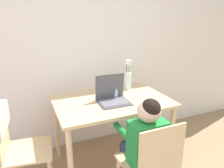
{
  "coord_description": "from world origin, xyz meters",
  "views": [
    {
      "loc": [
        -0.51,
        -0.24,
        1.6
      ],
      "look_at": [
        0.29,
        1.62,
        0.94
      ],
      "focal_mm": 35.0,
      "sensor_mm": 36.0,
      "label": 1
    }
  ],
  "objects_px": {
    "chair_occupied": "(151,166)",
    "flower_vase": "(128,78)",
    "person_seated": "(144,138)",
    "chair_spare": "(12,137)",
    "water_bottle": "(115,89)",
    "laptop": "(112,96)"
  },
  "relations": [
    {
      "from": "chair_occupied",
      "to": "flower_vase",
      "type": "distance_m",
      "value": 1.06
    },
    {
      "from": "person_seated",
      "to": "laptop",
      "type": "xyz_separation_m",
      "value": [
        -0.05,
        0.53,
        0.19
      ]
    },
    {
      "from": "laptop",
      "to": "water_bottle",
      "type": "height_order",
      "value": "laptop"
    },
    {
      "from": "chair_occupied",
      "to": "person_seated",
      "type": "distance_m",
      "value": 0.22
    },
    {
      "from": "laptop",
      "to": "water_bottle",
      "type": "xyz_separation_m",
      "value": [
        0.08,
        0.1,
        0.03
      ]
    },
    {
      "from": "person_seated",
      "to": "water_bottle",
      "type": "height_order",
      "value": "person_seated"
    },
    {
      "from": "chair_spare",
      "to": "water_bottle",
      "type": "bearing_deg",
      "value": -76.43
    },
    {
      "from": "water_bottle",
      "to": "laptop",
      "type": "bearing_deg",
      "value": -127.93
    },
    {
      "from": "chair_occupied",
      "to": "laptop",
      "type": "xyz_separation_m",
      "value": [
        -0.05,
        0.65,
        0.37
      ]
    },
    {
      "from": "chair_occupied",
      "to": "chair_spare",
      "type": "distance_m",
      "value": 1.19
    },
    {
      "from": "chair_spare",
      "to": "laptop",
      "type": "bearing_deg",
      "value": -81.94
    },
    {
      "from": "chair_spare",
      "to": "chair_occupied",
      "type": "bearing_deg",
      "value": -115.24
    },
    {
      "from": "chair_occupied",
      "to": "person_seated",
      "type": "bearing_deg",
      "value": -90.0
    },
    {
      "from": "chair_spare",
      "to": "water_bottle",
      "type": "height_order",
      "value": "water_bottle"
    },
    {
      "from": "person_seated",
      "to": "flower_vase",
      "type": "xyz_separation_m",
      "value": [
        0.26,
        0.8,
        0.27
      ]
    },
    {
      "from": "person_seated",
      "to": "laptop",
      "type": "distance_m",
      "value": 0.57
    },
    {
      "from": "chair_occupied",
      "to": "chair_spare",
      "type": "height_order",
      "value": "chair_spare"
    },
    {
      "from": "chair_occupied",
      "to": "person_seated",
      "type": "height_order",
      "value": "person_seated"
    },
    {
      "from": "chair_occupied",
      "to": "water_bottle",
      "type": "relative_size",
      "value": 4.42
    },
    {
      "from": "chair_occupied",
      "to": "water_bottle",
      "type": "bearing_deg",
      "value": -91.89
    },
    {
      "from": "flower_vase",
      "to": "chair_spare",
      "type": "bearing_deg",
      "value": -167.29
    },
    {
      "from": "chair_spare",
      "to": "laptop",
      "type": "height_order",
      "value": "laptop"
    }
  ]
}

